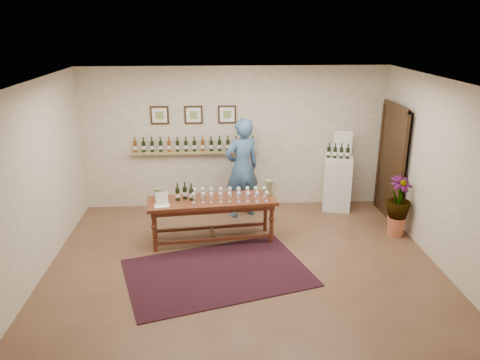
{
  "coord_description": "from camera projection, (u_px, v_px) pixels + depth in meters",
  "views": [
    {
      "loc": [
        -0.43,
        -6.51,
        3.58
      ],
      "look_at": [
        0.0,
        0.8,
        1.1
      ],
      "focal_mm": 35.0,
      "sensor_mm": 36.0,
      "label": 1
    }
  ],
  "objects": [
    {
      "name": "ground",
      "position": [
        243.0,
        263.0,
        7.33
      ],
      "size": [
        6.0,
        6.0,
        0.0
      ],
      "primitive_type": "plane",
      "color": "brown",
      "rests_on": "ground"
    },
    {
      "name": "menu_card",
      "position": [
        162.0,
        199.0,
        7.54
      ],
      "size": [
        0.27,
        0.21,
        0.22
      ],
      "primitive_type": "cube",
      "rotation": [
        0.0,
        0.0,
        0.17
      ],
      "color": "white",
      "rests_on": "tasting_table"
    },
    {
      "name": "room_shell",
      "position": [
        348.0,
        159.0,
        8.84
      ],
      "size": [
        6.0,
        6.0,
        6.0
      ],
      "color": "#F1E4CD",
      "rests_on": "ground"
    },
    {
      "name": "potted_plant",
      "position": [
        398.0,
        206.0,
        8.1
      ],
      "size": [
        0.64,
        0.64,
        0.94
      ],
      "rotation": [
        0.0,
        0.0,
        0.38
      ],
      "color": "#BB633E",
      "rests_on": "ground"
    },
    {
      "name": "pitcher_left",
      "position": [
        158.0,
        194.0,
        7.76
      ],
      "size": [
        0.14,
        0.14,
        0.21
      ],
      "primitive_type": null,
      "rotation": [
        0.0,
        0.0,
        -0.02
      ],
      "color": "#687146",
      "rests_on": "tasting_table"
    },
    {
      "name": "tasting_table",
      "position": [
        212.0,
        206.0,
        7.87
      ],
      "size": [
        2.21,
        0.91,
        0.76
      ],
      "rotation": [
        0.0,
        0.0,
        0.11
      ],
      "color": "#462011",
      "rests_on": "ground"
    },
    {
      "name": "pedestal_bottles",
      "position": [
        338.0,
        150.0,
        9.05
      ],
      "size": [
        0.34,
        0.17,
        0.33
      ],
      "primitive_type": null,
      "rotation": [
        0.0,
        0.0,
        -0.26
      ],
      "color": "black",
      "rests_on": "display_pedestal"
    },
    {
      "name": "info_sign",
      "position": [
        343.0,
        143.0,
        9.22
      ],
      "size": [
        0.36,
        0.11,
        0.51
      ],
      "primitive_type": "cube",
      "rotation": [
        0.0,
        0.0,
        -0.26
      ],
      "color": "white",
      "rests_on": "display_pedestal"
    },
    {
      "name": "pitcher_right",
      "position": [
        269.0,
        187.0,
        8.04
      ],
      "size": [
        0.16,
        0.16,
        0.25
      ],
      "primitive_type": null,
      "rotation": [
        0.0,
        0.0,
        -0.05
      ],
      "color": "#687146",
      "rests_on": "tasting_table"
    },
    {
      "name": "rug",
      "position": [
        218.0,
        272.0,
        7.03
      ],
      "size": [
        3.05,
        2.46,
        0.01
      ],
      "primitive_type": "cube",
      "rotation": [
        0.0,
        0.0,
        0.29
      ],
      "color": "#46130C",
      "rests_on": "ground"
    },
    {
      "name": "table_bottles",
      "position": [
        185.0,
        191.0,
        7.78
      ],
      "size": [
        0.27,
        0.16,
        0.28
      ],
      "primitive_type": null,
      "rotation": [
        0.0,
        0.0,
        -0.05
      ],
      "color": "black",
      "rests_on": "tasting_table"
    },
    {
      "name": "person",
      "position": [
        242.0,
        168.0,
        8.83
      ],
      "size": [
        0.82,
        0.7,
        1.92
      ],
      "primitive_type": "imported",
      "rotation": [
        0.0,
        0.0,
        3.55
      ],
      "color": "#3A608A",
      "rests_on": "ground"
    },
    {
      "name": "table_glasses",
      "position": [
        230.0,
        194.0,
        7.79
      ],
      "size": [
        1.39,
        0.32,
        0.19
      ],
      "primitive_type": null,
      "rotation": [
        0.0,
        0.0,
        0.0
      ],
      "color": "silver",
      "rests_on": "tasting_table"
    },
    {
      "name": "display_pedestal",
      "position": [
        337.0,
        183.0,
        9.31
      ],
      "size": [
        0.65,
        0.65,
        1.07
      ],
      "primitive_type": "cube",
      "rotation": [
        0.0,
        0.0,
        -0.26
      ],
      "color": "silver",
      "rests_on": "ground"
    }
  ]
}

